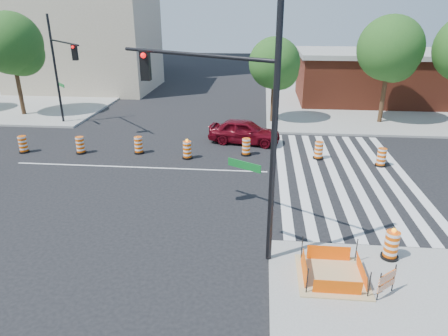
# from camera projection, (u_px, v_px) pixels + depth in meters

# --- Properties ---
(ground) EXTENTS (120.00, 120.00, 0.00)m
(ground) POSITION_uv_depth(u_px,v_px,m) (139.00, 167.00, 21.93)
(ground) COLOR black
(ground) RESTS_ON ground
(sidewalk_ne) EXTENTS (22.00, 22.00, 0.15)m
(sidewalk_ne) POSITION_uv_depth(u_px,v_px,m) (385.00, 102.00, 36.95)
(sidewalk_ne) COLOR gray
(sidewalk_ne) RESTS_ON ground
(sidewalk_nw) EXTENTS (22.00, 22.00, 0.15)m
(sidewalk_nw) POSITION_uv_depth(u_px,v_px,m) (17.00, 94.00, 40.10)
(sidewalk_nw) COLOR gray
(sidewalk_nw) RESTS_ON ground
(crosswalk_east) EXTENTS (6.75, 13.50, 0.01)m
(crosswalk_east) POSITION_uv_depth(u_px,v_px,m) (343.00, 175.00, 20.97)
(crosswalk_east) COLOR silver
(crosswalk_east) RESTS_ON ground
(lane_centerline) EXTENTS (14.00, 0.12, 0.01)m
(lane_centerline) POSITION_uv_depth(u_px,v_px,m) (139.00, 167.00, 21.93)
(lane_centerline) COLOR silver
(lane_centerline) RESTS_ON ground
(excavation_pit) EXTENTS (2.20, 2.20, 0.90)m
(excavation_pit) POSITION_uv_depth(u_px,v_px,m) (332.00, 275.00, 12.75)
(excavation_pit) COLOR tan
(excavation_pit) RESTS_ON ground
(brick_storefront) EXTENTS (16.50, 8.50, 4.60)m
(brick_storefront) POSITION_uv_depth(u_px,v_px,m) (389.00, 77.00, 36.11)
(brick_storefront) COLOR maroon
(brick_storefront) RESTS_ON ground
(beige_midrise) EXTENTS (14.00, 10.00, 10.00)m
(beige_midrise) POSITION_uv_depth(u_px,v_px,m) (84.00, 40.00, 41.43)
(beige_midrise) COLOR tan
(beige_midrise) RESTS_ON ground
(red_coupe) EXTENTS (4.81, 2.54, 1.56)m
(red_coupe) POSITION_uv_depth(u_px,v_px,m) (244.00, 131.00, 25.62)
(red_coupe) COLOR #5B0712
(red_coupe) RESTS_ON ground
(signal_pole_se) EXTENTS (5.61, 3.42, 8.51)m
(signal_pole_se) POSITION_uv_depth(u_px,v_px,m) (227.00, 106.00, 12.81)
(signal_pole_se) COLOR black
(signal_pole_se) RESTS_ON ground
(signal_pole_nw) EXTENTS (4.02, 4.33, 7.63)m
(signal_pole_nw) POSITION_uv_depth(u_px,v_px,m) (61.00, 62.00, 27.38)
(signal_pole_nw) COLOR black
(signal_pole_nw) RESTS_ON ground
(pit_drum) EXTENTS (0.59, 0.59, 1.16)m
(pit_drum) POSITION_uv_depth(u_px,v_px,m) (391.00, 246.00, 13.57)
(pit_drum) COLOR black
(pit_drum) RESTS_ON ground
(barricade) EXTENTS (0.65, 0.55, 0.96)m
(barricade) POSITION_uv_depth(u_px,v_px,m) (387.00, 281.00, 11.75)
(barricade) COLOR #E85204
(barricade) RESTS_ON ground
(tree_north_b) EXTENTS (4.70, 4.70, 7.99)m
(tree_north_b) POSITION_uv_depth(u_px,v_px,m) (12.00, 47.00, 30.47)
(tree_north_b) COLOR #382314
(tree_north_b) RESTS_ON ground
(tree_north_c) EXTENTS (3.71, 3.71, 6.30)m
(tree_north_c) POSITION_uv_depth(u_px,v_px,m) (275.00, 66.00, 28.89)
(tree_north_c) COLOR #382314
(tree_north_c) RESTS_ON ground
(tree_north_d) EXTENTS (4.58, 4.58, 7.79)m
(tree_north_d) POSITION_uv_depth(u_px,v_px,m) (390.00, 52.00, 28.30)
(tree_north_d) COLOR #382314
(tree_north_d) RESTS_ON ground
(median_drum_1) EXTENTS (0.60, 0.60, 1.02)m
(median_drum_1) POSITION_uv_depth(u_px,v_px,m) (23.00, 145.00, 24.02)
(median_drum_1) COLOR black
(median_drum_1) RESTS_ON ground
(median_drum_2) EXTENTS (0.60, 0.60, 1.02)m
(median_drum_2) POSITION_uv_depth(u_px,v_px,m) (80.00, 146.00, 23.88)
(median_drum_2) COLOR black
(median_drum_2) RESTS_ON ground
(median_drum_3) EXTENTS (0.60, 0.60, 1.02)m
(median_drum_3) POSITION_uv_depth(u_px,v_px,m) (139.00, 146.00, 23.89)
(median_drum_3) COLOR black
(median_drum_3) RESTS_ON ground
(median_drum_4) EXTENTS (0.60, 0.60, 1.18)m
(median_drum_4) POSITION_uv_depth(u_px,v_px,m) (187.00, 150.00, 23.06)
(median_drum_4) COLOR black
(median_drum_4) RESTS_ON ground
(median_drum_5) EXTENTS (0.60, 0.60, 1.02)m
(median_drum_5) POSITION_uv_depth(u_px,v_px,m) (246.00, 147.00, 23.59)
(median_drum_5) COLOR black
(median_drum_5) RESTS_ON ground
(median_drum_6) EXTENTS (0.60, 0.60, 1.02)m
(median_drum_6) POSITION_uv_depth(u_px,v_px,m) (319.00, 151.00, 23.00)
(median_drum_6) COLOR black
(median_drum_6) RESTS_ON ground
(median_drum_7) EXTENTS (0.60, 0.60, 1.02)m
(median_drum_7) POSITION_uv_depth(u_px,v_px,m) (381.00, 158.00, 21.93)
(median_drum_7) COLOR black
(median_drum_7) RESTS_ON ground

